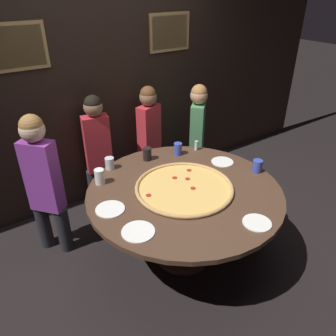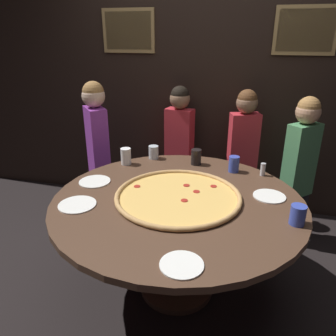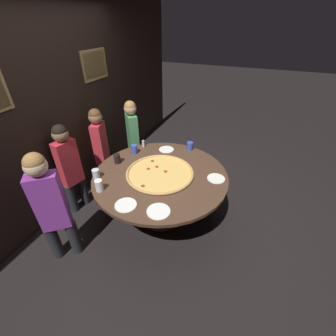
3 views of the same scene
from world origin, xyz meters
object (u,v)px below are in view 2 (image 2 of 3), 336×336
(giant_pizza, at_px, (178,196))
(white_plate_right_side, at_px, (95,181))
(drink_cup_near_left, at_px, (154,152))
(diner_side_right, at_px, (98,146))
(white_plate_left_side, at_px, (77,205))
(drink_cup_by_shaker, at_px, (126,156))
(condiment_shaker, at_px, (263,169))
(diner_far_left, at_px, (300,163))
(diner_far_right, at_px, (243,149))
(drink_cup_far_right, at_px, (298,215))
(drink_cup_front_edge, at_px, (234,164))
(drink_cup_far_left, at_px, (196,157))
(diner_centre_back, at_px, (179,142))
(white_plate_beside_cup, at_px, (182,265))
(white_plate_far_back, at_px, (269,196))
(dining_table, at_px, (178,215))

(giant_pizza, xyz_separation_m, white_plate_right_side, (-0.63, 0.09, -0.01))
(drink_cup_near_left, relative_size, diner_side_right, 0.08)
(white_plate_left_side, bearing_deg, white_plate_right_side, 97.82)
(drink_cup_by_shaker, distance_m, condiment_shaker, 1.07)
(drink_cup_near_left, height_order, diner_far_left, diner_far_left)
(white_plate_right_side, height_order, white_plate_left_side, same)
(condiment_shaker, xyz_separation_m, diner_far_right, (-0.16, 0.65, -0.07))
(drink_cup_far_right, distance_m, drink_cup_by_shaker, 1.40)
(drink_cup_front_edge, relative_size, diner_far_right, 0.10)
(drink_cup_near_left, distance_m, drink_cup_far_left, 0.38)
(giant_pizza, distance_m, drink_cup_far_left, 0.61)
(drink_cup_front_edge, xyz_separation_m, diner_far_right, (0.05, 0.62, -0.08))
(drink_cup_far_right, relative_size, diner_side_right, 0.08)
(drink_cup_far_right, distance_m, diner_centre_back, 1.64)
(white_plate_beside_cup, xyz_separation_m, white_plate_far_back, (0.42, 0.81, 0.00))
(giant_pizza, bearing_deg, white_plate_beside_cup, -75.97)
(drink_cup_front_edge, distance_m, diner_centre_back, 0.87)
(white_plate_far_back, xyz_separation_m, diner_far_right, (-0.20, 0.99, -0.02))
(drink_cup_near_left, relative_size, drink_cup_front_edge, 0.90)
(drink_cup_far_left, bearing_deg, white_plate_right_side, -141.38)
(drink_cup_far_right, bearing_deg, diner_centre_back, 125.77)
(dining_table, distance_m, diner_side_right, 1.22)
(dining_table, bearing_deg, drink_cup_near_left, 118.32)
(white_plate_beside_cup, relative_size, white_plate_far_back, 0.99)
(diner_far_right, bearing_deg, diner_far_left, 131.28)
(giant_pizza, distance_m, diner_centre_back, 1.21)
(giant_pizza, xyz_separation_m, white_plate_beside_cup, (0.16, -0.65, -0.01))
(diner_centre_back, bearing_deg, white_plate_left_side, 88.49)
(drink_cup_near_left, bearing_deg, white_plate_far_back, -28.11)
(white_plate_right_side, xyz_separation_m, white_plate_beside_cup, (0.79, -0.74, 0.00))
(white_plate_far_back, bearing_deg, diner_far_right, 101.64)
(white_plate_beside_cup, distance_m, condiment_shaker, 1.22)
(diner_side_right, bearing_deg, diner_far_right, -113.99)
(diner_side_right, bearing_deg, white_plate_right_side, 163.50)
(drink_cup_near_left, bearing_deg, drink_cup_front_edge, -10.70)
(drink_cup_by_shaker, xyz_separation_m, diner_far_left, (1.38, 0.39, -0.08))
(drink_cup_front_edge, height_order, diner_far_left, diner_far_left)
(condiment_shaker, height_order, diner_side_right, diner_side_right)
(white_plate_left_side, height_order, white_plate_far_back, same)
(drink_cup_front_edge, distance_m, diner_far_right, 0.63)
(giant_pizza, relative_size, drink_cup_far_right, 7.17)
(white_plate_right_side, distance_m, diner_side_right, 0.75)
(white_plate_far_back, bearing_deg, diner_side_right, 157.69)
(drink_cup_far_left, distance_m, drink_cup_front_edge, 0.32)
(giant_pizza, xyz_separation_m, drink_cup_far_left, (0.02, 0.61, 0.05))
(drink_cup_by_shaker, bearing_deg, drink_cup_far_left, 13.52)
(drink_cup_near_left, height_order, drink_cup_front_edge, drink_cup_front_edge)
(drink_cup_near_left, height_order, white_plate_left_side, drink_cup_near_left)
(drink_cup_by_shaker, relative_size, diner_far_right, 0.10)
(condiment_shaker, height_order, diner_centre_back, diner_centre_back)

